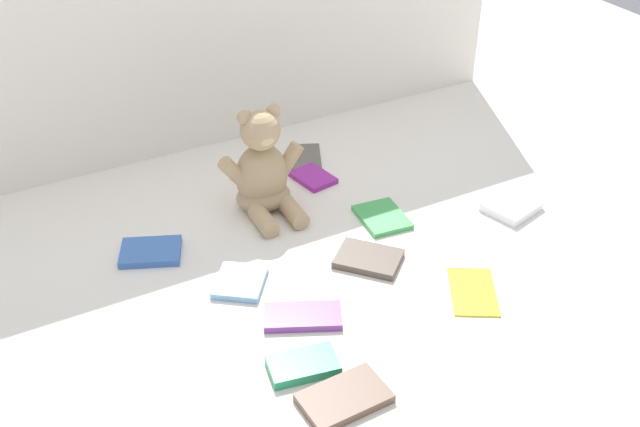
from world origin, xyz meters
TOP-DOWN VIEW (x-y plane):
  - ground_plane at (0.00, 0.00)m, footprint 3.20×3.20m
  - backdrop_drape at (0.00, 0.44)m, footprint 1.53×0.03m
  - teddy_bear at (-0.03, 0.11)m, footprint 0.19×0.17m
  - book_case_0 at (0.06, -0.16)m, footprint 0.15×0.15m
  - book_case_1 at (0.19, -0.33)m, footprint 0.14×0.16m
  - book_case_2 at (-0.30, 0.06)m, footprint 0.14×0.12m
  - book_case_3 at (-0.15, -0.45)m, footprint 0.14×0.09m
  - book_case_4 at (0.43, -0.15)m, footprint 0.13×0.12m
  - book_case_5 at (-0.18, -0.11)m, footprint 0.13×0.13m
  - book_case_6 at (0.11, 0.16)m, footprint 0.09×0.11m
  - book_case_7 at (0.14, 0.26)m, footprint 0.11×0.14m
  - book_case_8 at (0.16, -0.05)m, footprint 0.10×0.12m
  - book_case_9 at (-0.12, -0.25)m, footprint 0.15×0.12m
  - book_case_10 at (-0.18, -0.36)m, footprint 0.12×0.09m

SIDE VIEW (x-z plane):
  - ground_plane at x=0.00m, z-range 0.00..0.00m
  - book_case_1 at x=0.19m, z-range 0.00..0.01m
  - book_case_7 at x=0.14m, z-range 0.00..0.01m
  - book_case_8 at x=0.16m, z-range 0.00..0.01m
  - book_case_6 at x=0.11m, z-range 0.00..0.01m
  - book_case_5 at x=-0.18m, z-range 0.00..0.01m
  - book_case_9 at x=-0.12m, z-range 0.00..0.01m
  - book_case_2 at x=-0.30m, z-range 0.00..0.01m
  - book_case_0 at x=0.06m, z-range 0.00..0.01m
  - book_case_3 at x=-0.15m, z-range 0.00..0.01m
  - book_case_10 at x=-0.18m, z-range 0.00..0.02m
  - book_case_4 at x=0.43m, z-range 0.00..0.02m
  - teddy_bear at x=-0.03m, z-range -0.03..0.20m
  - backdrop_drape at x=0.00m, z-range 0.00..0.66m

